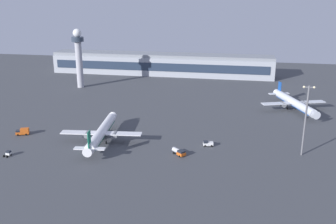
% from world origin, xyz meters
% --- Properties ---
extents(ground_plane, '(416.00, 416.00, 0.00)m').
position_xyz_m(ground_plane, '(0.00, 0.00, 0.00)').
color(ground_plane, '#424449').
extents(terminal_building, '(173.22, 22.40, 16.40)m').
position_xyz_m(terminal_building, '(-14.89, 134.97, 8.09)').
color(terminal_building, '#9EA3AD').
rests_on(terminal_building, ground).
extents(control_tower, '(8.00, 8.00, 39.30)m').
position_xyz_m(control_tower, '(-60.01, 81.19, 22.68)').
color(control_tower, '#A8A8B2').
rests_on(control_tower, ground).
extents(airplane_near_gate, '(34.88, 44.71, 11.47)m').
position_xyz_m(airplane_near_gate, '(-10.51, -11.22, 4.33)').
color(airplane_near_gate, white).
rests_on(airplane_near_gate, ground).
extents(airplane_far_stand, '(35.06, 44.51, 11.81)m').
position_xyz_m(airplane_far_stand, '(76.10, 51.72, 4.47)').
color(airplane_far_stand, silver).
rests_on(airplane_far_stand, ground).
extents(baggage_tractor, '(4.45, 2.75, 2.25)m').
position_xyz_m(baggage_tractor, '(34.68, -7.51, 1.18)').
color(baggage_tractor, white).
rests_on(baggage_tractor, ground).
extents(catering_truck, '(6.12, 4.27, 3.05)m').
position_xyz_m(catering_truck, '(-48.48, -9.88, 1.58)').
color(catering_truck, '#D85919').
rests_on(catering_truck, ground).
extents(fuel_truck, '(6.13, 5.73, 2.35)m').
position_xyz_m(fuel_truck, '(24.28, -18.73, 1.37)').
color(fuel_truck, '#D85919').
rests_on(fuel_truck, ground).
extents(pushback_tug, '(2.23, 3.31, 2.05)m').
position_xyz_m(pushback_tug, '(-41.33, -32.01, 1.07)').
color(pushback_tug, white).
rests_on(pushback_tug, ground).
extents(apron_light_central, '(4.80, 0.90, 28.10)m').
position_xyz_m(apron_light_central, '(71.76, -9.64, 15.92)').
color(apron_light_central, slate).
rests_on(apron_light_central, ground).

